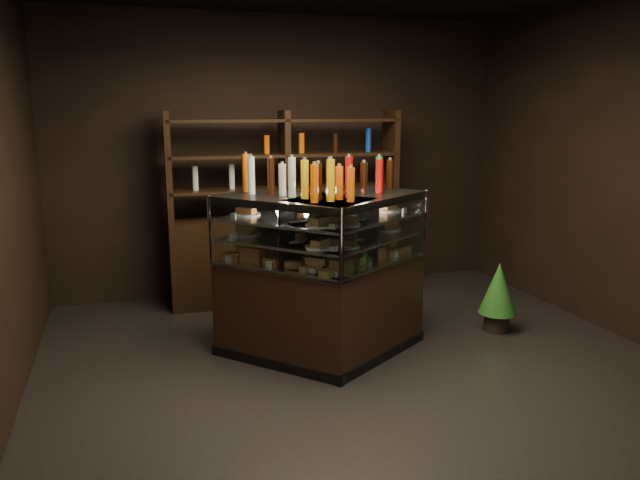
% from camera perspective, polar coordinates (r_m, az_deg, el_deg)
% --- Properties ---
extents(ground, '(5.00, 5.00, 0.00)m').
position_cam_1_polar(ground, '(4.99, 4.22, -12.07)').
color(ground, black).
rests_on(ground, ground).
extents(room_shell, '(5.02, 5.02, 3.01)m').
position_cam_1_polar(room_shell, '(4.55, 4.61, 10.83)').
color(room_shell, black).
rests_on(room_shell, ground).
extents(display_case, '(1.85, 1.33, 1.35)m').
position_cam_1_polar(display_case, '(5.16, 0.43, -5.76)').
color(display_case, black).
rests_on(display_case, ground).
extents(food_display, '(1.51, 0.95, 0.42)m').
position_cam_1_polar(food_display, '(5.01, 0.45, 0.19)').
color(food_display, '#C87648').
rests_on(food_display, display_case).
extents(bottles_top, '(1.34, 0.81, 0.30)m').
position_cam_1_polar(bottles_top, '(4.95, 0.45, 5.66)').
color(bottles_top, yellow).
rests_on(bottles_top, display_case).
extents(potted_conifer, '(0.34, 0.34, 0.74)m').
position_cam_1_polar(potted_conifer, '(5.95, 16.02, -4.16)').
color(potted_conifer, black).
rests_on(potted_conifer, ground).
extents(back_shelving, '(2.42, 0.53, 2.00)m').
position_cam_1_polar(back_shelving, '(6.62, -3.18, -0.39)').
color(back_shelving, black).
rests_on(back_shelving, ground).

